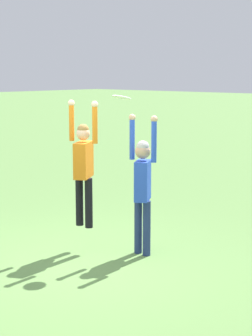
{
  "coord_description": "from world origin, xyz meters",
  "views": [
    {
      "loc": [
        5.84,
        -5.5,
        2.79
      ],
      "look_at": [
        0.03,
        0.91,
        1.3
      ],
      "focal_mm": 60.0,
      "sensor_mm": 36.0,
      "label": 1
    }
  ],
  "objects": [
    {
      "name": "frisbee",
      "position": [
        0.15,
        0.69,
        2.41
      ],
      "size": [
        0.28,
        0.27,
        0.08
      ],
      "color": "white"
    },
    {
      "name": "person_defending",
      "position": [
        0.43,
        0.85,
        1.15
      ],
      "size": [
        0.53,
        0.43,
        2.16
      ],
      "rotation": [
        0.0,
        0.0,
        -1.04
      ],
      "color": "navy",
      "rests_on": "ground_plane"
    },
    {
      "name": "person_jumping",
      "position": [
        -0.37,
        0.38,
        1.43
      ],
      "size": [
        0.62,
        0.5,
        1.97
      ],
      "rotation": [
        0.0,
        0.0,
        2.1
      ],
      "color": "black",
      "rests_on": "ground_plane"
    },
    {
      "name": "ground_plane",
      "position": [
        0.0,
        0.0,
        0.0
      ],
      "size": [
        120.0,
        120.0,
        0.0
      ],
      "primitive_type": "plane",
      "color": "#608C47"
    }
  ]
}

